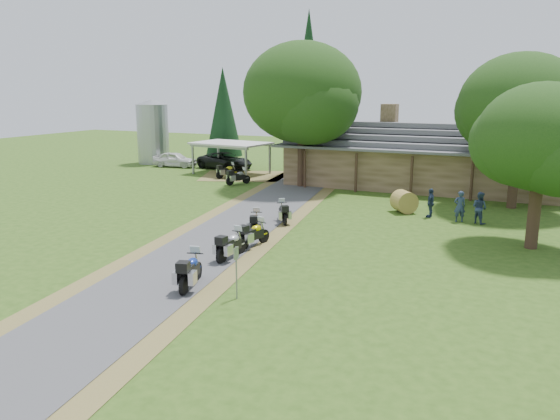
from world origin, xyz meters
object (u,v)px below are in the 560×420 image
at_px(motorcycle_row_a, 191,269).
at_px(motorcycle_row_c, 254,233).
at_px(lodge, 424,154).
at_px(motorcycle_carport_b, 238,176).
at_px(motorcycle_row_b, 231,244).
at_px(silo, 153,132).
at_px(motorcycle_carport_a, 227,170).
at_px(motorcycle_row_d, 255,222).
at_px(car_dark_suv, 225,157).
at_px(carport, 231,158).
at_px(hay_bale, 404,202).
at_px(car_white_sedan, 175,158).
at_px(motorcycle_row_e, 283,212).

bearing_deg(motorcycle_row_a, motorcycle_row_c, -12.24).
bearing_deg(lodge, motorcycle_carport_b, -158.56).
distance_m(motorcycle_row_b, motorcycle_row_c, 2.11).
distance_m(silo, motorcycle_carport_a, 12.94).
relative_size(lodge, silo, 3.38).
height_order(motorcycle_row_d, motorcycle_carport_a, motorcycle_carport_a).
xyz_separation_m(car_dark_suv, motorcycle_carport_b, (5.16, -6.91, -0.50)).
bearing_deg(carport, motorcycle_row_d, -49.82).
relative_size(motorcycle_row_a, motorcycle_row_d, 1.11).
bearing_deg(car_dark_suv, silo, 99.10).
distance_m(lodge, hay_bale, 10.05).
bearing_deg(motorcycle_row_a, car_dark_suv, 12.25).
bearing_deg(carport, lodge, 9.55).
relative_size(motorcycle_row_b, hay_bale, 1.50).
bearing_deg(hay_bale, silo, 156.12).
bearing_deg(car_white_sedan, carport, -110.23).
height_order(car_white_sedan, motorcycle_row_c, car_white_sedan).
relative_size(silo, motorcycle_row_a, 3.04).
xyz_separation_m(motorcycle_row_b, motorcycle_row_e, (-0.64, 7.06, -0.05)).
xyz_separation_m(silo, motorcycle_row_d, (21.90, -20.60, -2.52)).
xyz_separation_m(silo, motorcycle_row_c, (22.85, -22.66, -2.50)).
relative_size(silo, carport, 0.99).
height_order(car_dark_suv, hay_bale, car_dark_suv).
bearing_deg(motorcycle_row_c, silo, 57.64).
distance_m(lodge, carport, 16.60).
xyz_separation_m(motorcycle_row_a, motorcycle_carport_a, (-11.62, 23.23, -0.07)).
distance_m(silo, motorcycle_row_e, 28.50).
bearing_deg(silo, lodge, -5.16).
xyz_separation_m(motorcycle_row_b, hay_bale, (5.04, 12.44, -0.02)).
height_order(motorcycle_row_c, hay_bale, same).
bearing_deg(motorcycle_row_e, hay_bale, -79.13).
bearing_deg(motorcycle_carport_b, motorcycle_row_c, -118.79).
distance_m(motorcycle_row_a, motorcycle_row_c, 5.88).
height_order(motorcycle_row_c, motorcycle_carport_a, motorcycle_row_c).
distance_m(silo, motorcycle_carport_b, 16.07).
bearing_deg(motorcycle_row_a, hay_bale, -31.42).
distance_m(carport, car_dark_suv, 2.97).
bearing_deg(motorcycle_row_d, carport, 11.39).
bearing_deg(lodge, carport, -178.06).
height_order(lodge, hay_bale, lodge).
xyz_separation_m(carport, motorcycle_row_a, (12.50, -25.51, -0.67)).
height_order(silo, motorcycle_row_b, silo).
bearing_deg(silo, motorcycle_row_d, -43.25).
bearing_deg(silo, motorcycle_row_a, -50.93).
height_order(lodge, motorcycle_row_d, lodge).
xyz_separation_m(carport, car_white_sedan, (-7.08, 1.52, -0.48)).
height_order(silo, carport, silo).
relative_size(carport, hay_bale, 4.79).
relative_size(motorcycle_carport_a, hay_bale, 1.41).
height_order(motorcycle_row_e, hay_bale, hay_bale).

